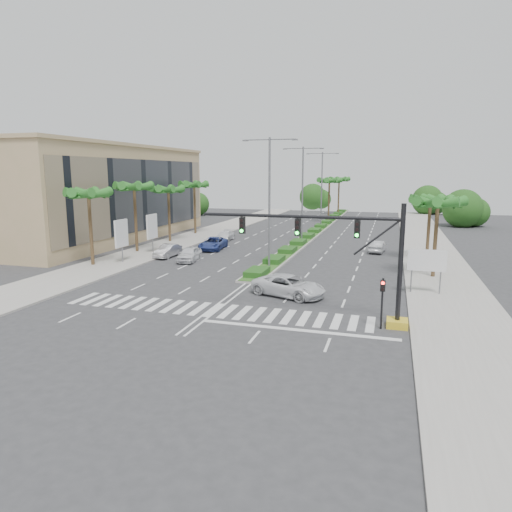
{
  "coord_description": "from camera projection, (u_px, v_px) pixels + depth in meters",
  "views": [
    {
      "loc": [
        10.89,
        -26.74,
        8.9
      ],
      "look_at": [
        1.7,
        4.0,
        3.0
      ],
      "focal_mm": 32.0,
      "sensor_mm": 36.0,
      "label": 1
    }
  ],
  "objects": [
    {
      "name": "car_right",
      "position": [
        378.0,
        246.0,
        51.37
      ],
      "size": [
        1.9,
        4.2,
        1.34
      ],
      "primitive_type": "imported",
      "rotation": [
        0.0,
        0.0,
        3.02
      ],
      "color": "#AFAFB4",
      "rests_on": "ground"
    },
    {
      "name": "palm_left_far",
      "position": [
        168.0,
        192.0,
        57.84
      ],
      "size": [
        4.57,
        4.68,
        7.35
      ],
      "color": "brown",
      "rests_on": "ground"
    },
    {
      "name": "pedestrian_signal",
      "position": [
        382.0,
        295.0,
        25.88
      ],
      "size": [
        0.28,
        0.36,
        3.0
      ],
      "color": "black",
      "rests_on": "ground"
    },
    {
      "name": "billboard_near",
      "position": [
        121.0,
        234.0,
        44.73
      ],
      "size": [
        0.18,
        2.1,
        4.35
      ],
      "color": "slate",
      "rests_on": "ground"
    },
    {
      "name": "median_grass",
      "position": [
        320.0,
        228.0,
        72.24
      ],
      "size": [
        1.8,
        75.0,
        0.04
      ],
      "primitive_type": "cube",
      "color": "#28571D",
      "rests_on": "median"
    },
    {
      "name": "signal_gantry",
      "position": [
        360.0,
        267.0,
        26.64
      ],
      "size": [
        12.6,
        1.2,
        7.2
      ],
      "color": "gold",
      "rests_on": "ground"
    },
    {
      "name": "streetlight_far",
      "position": [
        322.0,
        186.0,
        71.99
      ],
      "size": [
        5.1,
        0.25,
        12.0
      ],
      "color": "slate",
      "rests_on": "ground"
    },
    {
      "name": "ground",
      "position": [
        214.0,
        310.0,
        29.87
      ],
      "size": [
        160.0,
        160.0,
        0.0
      ],
      "primitive_type": "plane",
      "color": "#333335",
      "rests_on": "ground"
    },
    {
      "name": "palm_median_a",
      "position": [
        329.0,
        182.0,
        80.4
      ],
      "size": [
        4.57,
        4.68,
        8.05
      ],
      "color": "brown",
      "rests_on": "ground"
    },
    {
      "name": "car_parked_c",
      "position": [
        213.0,
        244.0,
        53.13
      ],
      "size": [
        2.84,
        5.39,
        1.44
      ],
      "primitive_type": "imported",
      "rotation": [
        0.0,
        0.0,
        0.09
      ],
      "color": "navy",
      "rests_on": "ground"
    },
    {
      "name": "direction_sign",
      "position": [
        427.0,
        262.0,
        33.16
      ],
      "size": [
        2.7,
        0.11,
        3.4
      ],
      "color": "slate",
      "rests_on": "ground"
    },
    {
      "name": "median",
      "position": [
        320.0,
        229.0,
        72.26
      ],
      "size": [
        2.2,
        75.0,
        0.2
      ],
      "primitive_type": "cube",
      "color": "gray",
      "rests_on": "ground"
    },
    {
      "name": "billboard_far",
      "position": [
        152.0,
        227.0,
        50.38
      ],
      "size": [
        0.18,
        2.1,
        4.35
      ],
      "color": "slate",
      "rests_on": "ground"
    },
    {
      "name": "car_parked_a",
      "position": [
        189.0,
        254.0,
        46.23
      ],
      "size": [
        2.27,
        4.5,
        1.47
      ],
      "primitive_type": "imported",
      "rotation": [
        0.0,
        0.0,
        0.13
      ],
      "color": "silver",
      "rests_on": "ground"
    },
    {
      "name": "car_parked_d",
      "position": [
        225.0,
        236.0,
        60.26
      ],
      "size": [
        1.99,
        4.47,
        1.27
      ],
      "primitive_type": "imported",
      "rotation": [
        0.0,
        0.0,
        0.05
      ],
      "color": "white",
      "rests_on": "ground"
    },
    {
      "name": "palm_right_near",
      "position": [
        438.0,
        205.0,
        37.86
      ],
      "size": [
        4.57,
        4.68,
        7.05
      ],
      "color": "brown",
      "rests_on": "ground"
    },
    {
      "name": "streetlight_near",
      "position": [
        269.0,
        195.0,
        41.83
      ],
      "size": [
        5.1,
        0.25,
        12.0
      ],
      "color": "slate",
      "rests_on": "ground"
    },
    {
      "name": "car_parked_b",
      "position": [
        168.0,
        251.0,
        48.45
      ],
      "size": [
        1.49,
        4.12,
        1.35
      ],
      "primitive_type": "imported",
      "rotation": [
        0.0,
        0.0,
        -0.02
      ],
      "color": "#B7B6BB",
      "rests_on": "ground"
    },
    {
      "name": "palm_left_near",
      "position": [
        89.0,
        196.0,
        42.73
      ],
      "size": [
        4.57,
        4.68,
        7.55
      ],
      "color": "brown",
      "rests_on": "ground"
    },
    {
      "name": "palm_left_mid",
      "position": [
        134.0,
        189.0,
        50.2
      ],
      "size": [
        4.57,
        4.68,
        7.95
      ],
      "color": "brown",
      "rests_on": "ground"
    },
    {
      "name": "footpath_right",
      "position": [
        435.0,
        264.0,
        44.43
      ],
      "size": [
        6.0,
        120.0,
        0.15
      ],
      "primitive_type": "cube",
      "color": "gray",
      "rests_on": "ground"
    },
    {
      "name": "palm_right_far",
      "position": [
        430.0,
        203.0,
        45.45
      ],
      "size": [
        4.57,
        4.68,
        6.75
      ],
      "color": "brown",
      "rests_on": "ground"
    },
    {
      "name": "palm_left_end",
      "position": [
        194.0,
        187.0,
        65.31
      ],
      "size": [
        4.57,
        4.68,
        7.75
      ],
      "color": "brown",
      "rests_on": "ground"
    },
    {
      "name": "car_crossing",
      "position": [
        289.0,
        286.0,
        33.17
      ],
      "size": [
        6.04,
        4.23,
        1.53
      ],
      "primitive_type": "imported",
      "rotation": [
        0.0,
        0.0,
        1.23
      ],
      "color": "silver",
      "rests_on": "ground"
    },
    {
      "name": "palm_median_b",
      "position": [
        339.0,
        181.0,
        94.54
      ],
      "size": [
        4.57,
        4.68,
        8.05
      ],
      "color": "brown",
      "rests_on": "ground"
    },
    {
      "name": "building",
      "position": [
        104.0,
        194.0,
        60.61
      ],
      "size": [
        12.0,
        36.0,
        12.0
      ],
      "primitive_type": "cube",
      "color": "tan",
      "rests_on": "ground"
    },
    {
      "name": "streetlight_mid",
      "position": [
        302.0,
        189.0,
        56.91
      ],
      "size": [
        5.1,
        0.25,
        12.0
      ],
      "color": "slate",
      "rests_on": "ground"
    },
    {
      "name": "footpath_left",
      "position": [
        156.0,
        249.0,
        52.98
      ],
      "size": [
        6.0,
        120.0,
        0.15
      ],
      "primitive_type": "cube",
      "color": "gray",
      "rests_on": "ground"
    }
  ]
}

